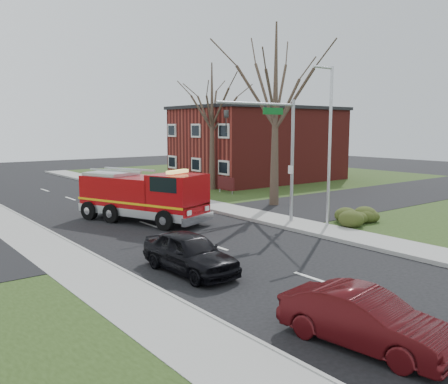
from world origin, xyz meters
TOP-DOWN VIEW (x-y plane):
  - ground at (0.00, 0.00)m, footprint 120.00×120.00m
  - sidewalk_right at (6.20, 0.00)m, footprint 2.40×80.00m
  - sidewalk_left at (-6.20, 0.00)m, footprint 2.40×80.00m
  - cross_street_right at (22.40, 4.00)m, footprint 30.00×8.00m
  - brick_building at (19.00, 18.00)m, footprint 15.40×10.40m
  - health_center_sign at (10.50, 12.50)m, footprint 0.12×2.00m
  - hedge_corner at (9.00, -1.00)m, footprint 2.80×2.00m
  - bare_tree_near at (9.50, 6.00)m, footprint 6.00×6.00m
  - bare_tree_far at (11.00, 15.00)m, footprint 5.25×5.25m
  - traffic_signal_mast at (5.21, 1.50)m, footprint 5.29×0.18m
  - streetlight_pole at (7.14, -0.50)m, footprint 1.48×0.16m
  - fire_engine at (0.23, 6.92)m, footprint 5.10×7.98m
  - parked_car_maroon at (-3.02, -2.56)m, footprint 1.90×4.45m
  - parked_car_gray at (-3.00, -10.16)m, footprint 2.09×4.43m

SIDE VIEW (x-z plane):
  - ground at x=0.00m, z-range 0.00..0.00m
  - sidewalk_right at x=6.20m, z-range 0.00..0.15m
  - sidewalk_left at x=-6.20m, z-range 0.00..0.15m
  - cross_street_right at x=22.40m, z-range 0.00..0.15m
  - hedge_corner at x=9.00m, z-range 0.13..1.03m
  - parked_car_gray at x=-3.00m, z-range 0.00..1.40m
  - parked_car_maroon at x=-3.02m, z-range 0.00..1.50m
  - health_center_sign at x=10.50m, z-range 0.18..1.58m
  - fire_engine at x=0.23m, z-range -0.14..2.90m
  - brick_building at x=19.00m, z-range 0.03..7.28m
  - streetlight_pole at x=7.14m, z-range 0.35..8.75m
  - traffic_signal_mast at x=5.21m, z-range 1.31..8.11m
  - bare_tree_far at x=11.00m, z-range 1.24..11.74m
  - bare_tree_near at x=9.50m, z-range 1.41..13.41m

